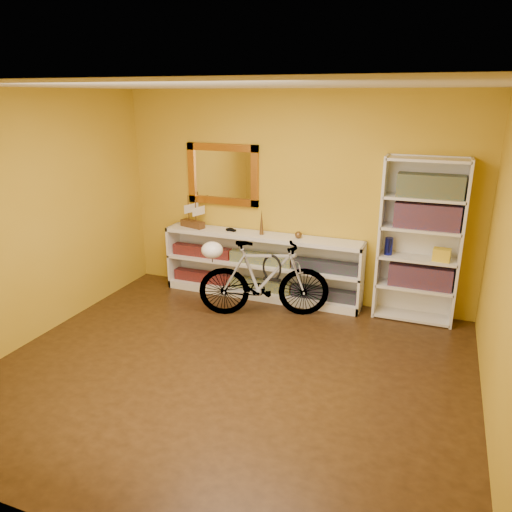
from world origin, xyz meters
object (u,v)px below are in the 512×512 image
at_px(console_unit, 261,266).
at_px(bookcase, 419,242).
at_px(bicycle, 264,279).
at_px(helmet, 212,250).

distance_m(console_unit, bookcase, 1.97).
bearing_deg(bicycle, helmet, 90.00).
xyz_separation_m(console_unit, bookcase, (1.90, 0.03, 0.52)).
height_order(bicycle, helmet, bicycle).
height_order(console_unit, helmet, helmet).
distance_m(bookcase, helmet, 2.37).
height_order(console_unit, bookcase, bookcase).
bearing_deg(console_unit, bicycle, -66.28).
height_order(console_unit, bicycle, bicycle).
distance_m(console_unit, bicycle, 0.56).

